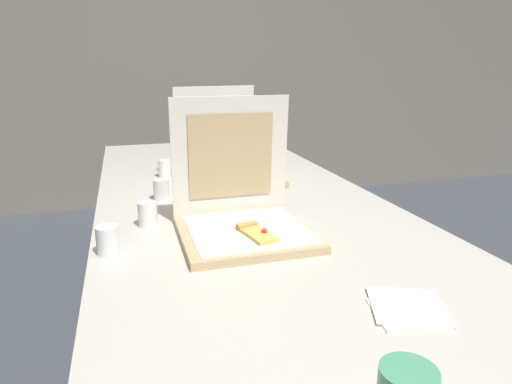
% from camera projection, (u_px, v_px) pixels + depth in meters
% --- Properties ---
extents(wall_back, '(10.00, 0.10, 2.60)m').
position_uv_depth(wall_back, '(165.00, 51.00, 3.71)').
color(wall_back, gray).
rests_on(wall_back, ground).
extents(table, '(0.98, 2.39, 0.73)m').
position_uv_depth(table, '(237.00, 206.00, 1.65)').
color(table, beige).
rests_on(table, ground).
extents(pizza_box_front, '(0.35, 0.36, 0.37)m').
position_uv_depth(pizza_box_front, '(242.00, 215.00, 1.26)').
color(pizza_box_front, tan).
rests_on(pizza_box_front, table).
extents(pizza_box_middle, '(0.40, 0.40, 0.37)m').
position_uv_depth(pizza_box_middle, '(226.00, 168.00, 1.83)').
color(pizza_box_middle, tan).
rests_on(pizza_box_middle, table).
extents(cup_white_near_left, '(0.06, 0.06, 0.07)m').
position_uv_depth(cup_white_near_left, '(108.00, 240.00, 1.12)').
color(cup_white_near_left, white).
rests_on(cup_white_near_left, table).
extents(cup_white_far, '(0.06, 0.06, 0.07)m').
position_uv_depth(cup_white_far, '(165.00, 168.00, 1.89)').
color(cup_white_far, white).
rests_on(cup_white_far, table).
extents(cup_white_mid, '(0.06, 0.06, 0.07)m').
position_uv_depth(cup_white_mid, '(161.00, 190.00, 1.58)').
color(cup_white_mid, white).
rests_on(cup_white_mid, table).
extents(cup_white_near_center, '(0.06, 0.06, 0.07)m').
position_uv_depth(cup_white_near_center, '(148.00, 214.00, 1.32)').
color(cup_white_near_center, white).
rests_on(cup_white_near_center, table).
extents(napkin_pile, '(0.18, 0.18, 0.01)m').
position_uv_depth(napkin_pile, '(407.00, 309.00, 0.87)').
color(napkin_pile, white).
rests_on(napkin_pile, table).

